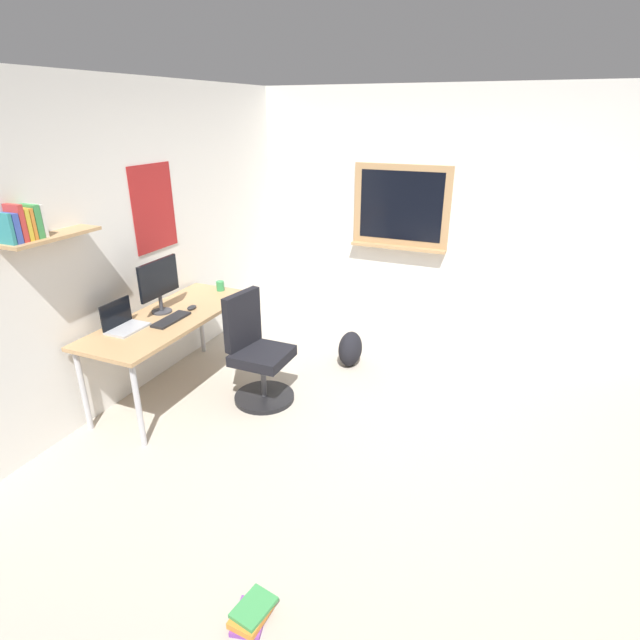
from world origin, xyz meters
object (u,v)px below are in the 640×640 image
Objects in this scene: office_chair at (257,356)px; desk at (171,323)px; monitor_primary at (159,283)px; coffee_mug at (220,286)px; backpack at (350,349)px; computer_mouse at (192,307)px; book_stack_on_floor at (252,614)px; keyboard at (171,320)px; laptop at (123,323)px.

desk is at bearing 104.10° from office_chair.
monitor_primary is 0.73m from coffee_mug.
computer_mouse is at bearing 126.91° from backpack.
backpack is at bearing -49.31° from desk.
monitor_primary is 1.90m from backpack.
desk is 0.73m from coffee_mug.
computer_mouse is 2.59m from book_stack_on_floor.
keyboard is 1.07× the size of backpack.
monitor_primary is at bearing 168.45° from coffee_mug.
coffee_mug is (0.52, 0.05, 0.03)m from computer_mouse.
desk is at bearing 157.45° from computer_mouse.
computer_mouse is (0.28, -0.00, 0.01)m from keyboard.
desk is at bearing -111.05° from monitor_primary.
monitor_primary reaches higher than coffee_mug.
monitor_primary is at bearing 47.24° from book_stack_on_floor.
keyboard is at bearing 46.29° from book_stack_on_floor.
desk is 0.35m from monitor_primary.
backpack is 2.79m from book_stack_on_floor.
laptop is 0.89× the size of backpack.
computer_mouse is at bearing -22.55° from desk.
coffee_mug is 0.36× the size of book_stack_on_floor.
desk is 0.14m from keyboard.
coffee_mug is at bearing 106.32° from backpack.
office_chair is 3.76× the size of book_stack_on_floor.
desk is 5.29× the size of laptop.
keyboard is 1.74m from backpack.
laptop is (-0.55, 0.88, 0.37)m from office_chair.
office_chair is 1.06m from backpack.
keyboard reaches higher than backpack.
computer_mouse is 0.41× the size of book_stack_on_floor.
book_stack_on_floor is (-2.74, -0.49, -0.13)m from backpack.
desk is 15.76× the size of computer_mouse.
book_stack_on_floor is at bearing -132.76° from monitor_primary.
office_chair is 2.74× the size of backpack.
monitor_primary reaches higher than computer_mouse.
keyboard is 3.56× the size of computer_mouse.
laptop is at bearing 122.06° from office_chair.
keyboard is (-0.26, 0.64, 0.33)m from office_chair.
laptop reaches higher than office_chair.
book_stack_on_floor is (-2.39, -1.71, -0.73)m from coffee_mug.
office_chair is 0.77m from keyboard.
laptop is at bearing 173.29° from monitor_primary.
monitor_primary is 1.34× the size of backpack.
monitor_primary is 0.35m from computer_mouse.
desk is 4.72× the size of backpack.
desk reaches higher than book_stack_on_floor.
coffee_mug reaches higher than computer_mouse.
monitor_primary reaches higher than keyboard.
monitor_primary is 1.25× the size of keyboard.
keyboard is 1.47× the size of book_stack_on_floor.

